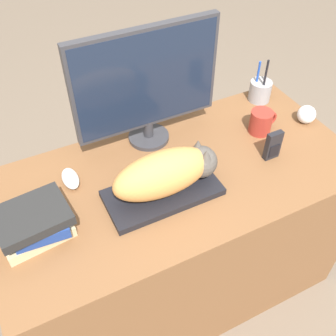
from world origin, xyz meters
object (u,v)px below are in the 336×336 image
object	(u,v)px
cat	(169,172)
pen_cup	(260,90)
phone	(273,146)
keyboard	(163,193)
computer_mouse	(70,178)
baseball	(306,114)
monitor	(147,83)
coffee_mug	(261,122)
book_stack	(36,224)

from	to	relation	value
cat	pen_cup	bearing A→B (deg)	27.69
phone	keyboard	bearing A→B (deg)	178.63
computer_mouse	phone	bearing A→B (deg)	-16.48
cat	baseball	bearing A→B (deg)	8.45
monitor	pen_cup	size ratio (longest dim) A/B	2.67
coffee_mug	book_stack	world-z (taller)	book_stack
pen_cup	phone	bearing A→B (deg)	-119.27
phone	book_stack	xyz separation A→B (m)	(-0.84, 0.03, 0.00)
pen_cup	book_stack	world-z (taller)	pen_cup
baseball	book_stack	xyz separation A→B (m)	(-1.09, -0.08, 0.02)
monitor	pen_cup	bearing A→B (deg)	2.89
keyboard	computer_mouse	size ratio (longest dim) A/B	3.65
monitor	baseball	size ratio (longest dim) A/B	7.29
monitor	pen_cup	world-z (taller)	monitor
cat	computer_mouse	size ratio (longest dim) A/B	3.47
monitor	coffee_mug	size ratio (longest dim) A/B	4.53
computer_mouse	book_stack	xyz separation A→B (m)	(-0.15, -0.18, 0.04)
cat	phone	bearing A→B (deg)	-1.45
monitor	coffee_mug	distance (m)	0.48
computer_mouse	keyboard	bearing A→B (deg)	-37.20
coffee_mug	baseball	bearing A→B (deg)	-9.31
book_stack	phone	bearing A→B (deg)	-1.87
keyboard	computer_mouse	world-z (taller)	computer_mouse
cat	monitor	xyz separation A→B (m)	(0.06, 0.28, 0.15)
cat	computer_mouse	distance (m)	0.35
cat	book_stack	world-z (taller)	cat
book_stack	baseball	bearing A→B (deg)	4.28
baseball	cat	bearing A→B (deg)	-171.55
baseball	monitor	bearing A→B (deg)	163.06
cat	phone	size ratio (longest dim) A/B	3.19
pen_cup	baseball	bearing A→B (deg)	-70.96
monitor	computer_mouse	xyz separation A→B (m)	(-0.34, -0.09, -0.23)
coffee_mug	pen_cup	xyz separation A→B (m)	(0.13, 0.18, 0.00)
cat	phone	xyz separation A→B (m)	(0.41, -0.01, -0.04)
book_stack	pen_cup	bearing A→B (deg)	16.07
coffee_mug	book_stack	xyz separation A→B (m)	(-0.89, -0.11, 0.01)
computer_mouse	book_stack	world-z (taller)	book_stack
pen_cup	phone	world-z (taller)	pen_cup
pen_cup	cat	bearing A→B (deg)	-152.31
keyboard	pen_cup	size ratio (longest dim) A/B	1.91
monitor	keyboard	bearing A→B (deg)	-105.88
monitor	phone	xyz separation A→B (m)	(0.35, -0.29, -0.19)
coffee_mug	keyboard	bearing A→B (deg)	-164.97
computer_mouse	baseball	distance (m)	0.95
phone	pen_cup	bearing A→B (deg)	60.73
keyboard	cat	size ratio (longest dim) A/B	1.05
coffee_mug	phone	xyz separation A→B (m)	(-0.05, -0.14, 0.01)
pen_cup	keyboard	bearing A→B (deg)	-153.19
cat	coffee_mug	distance (m)	0.49
keyboard	pen_cup	world-z (taller)	pen_cup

